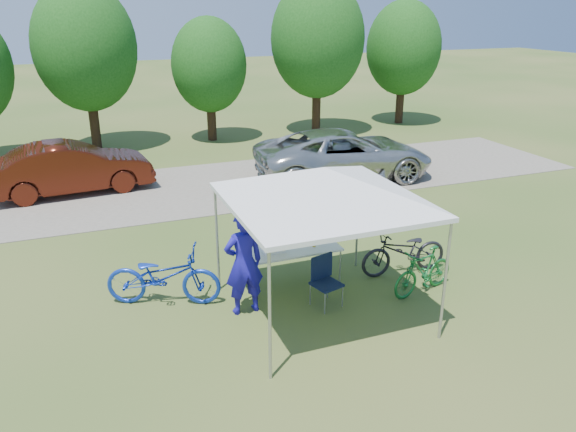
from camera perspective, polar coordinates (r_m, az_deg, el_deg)
name	(u,v)px	position (r m, az deg, el deg)	size (l,w,h in m)	color
ground	(321,312)	(10.38, 3.33, -9.67)	(100.00, 100.00, 0.00)	#2D5119
gravel_strip	(213,186)	(17.36, -7.60, 3.04)	(24.00, 5.00, 0.02)	gray
canopy	(324,172)	(9.32, 3.67, 4.52)	(4.53, 4.53, 3.00)	#A5A5AA
treeline	(162,52)	(22.50, -12.69, 15.95)	(24.89, 4.28, 6.30)	#382314
folding_table	(294,250)	(11.04, 0.57, -3.52)	(1.83, 0.76, 0.75)	white
folding_chair	(324,276)	(10.40, 3.70, -6.15)	(0.58, 0.61, 0.93)	black
cooler	(273,244)	(10.82, -1.52, -2.89)	(0.43, 0.29, 0.31)	white
ice_cream_cup	(314,245)	(11.12, 2.66, -2.96)	(0.07, 0.07, 0.06)	gold
cyclist	(244,263)	(9.95, -4.52, -4.77)	(0.71, 0.47, 1.95)	#19139F
bike_blue	(163,276)	(10.63, -12.55, -5.99)	(0.74, 2.11, 1.11)	#1435B0
bike_green	(423,271)	(11.10, 13.59, -5.45)	(0.43, 1.52, 0.91)	#17692C
bike_dark	(404,251)	(11.77, 11.72, -3.55)	(0.65, 1.88, 0.99)	black
minivan	(344,154)	(17.84, 5.70, 6.24)	(2.58, 5.60, 1.56)	beige
sedan	(72,168)	(17.58, -21.10, 4.59)	(1.58, 4.52, 1.49)	#44160B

